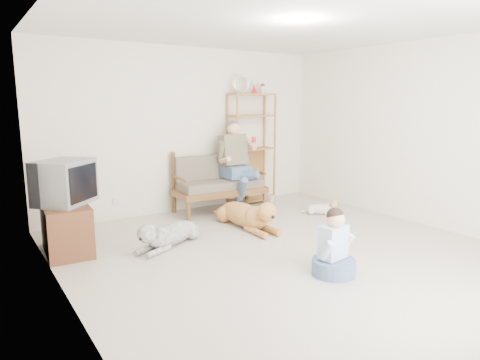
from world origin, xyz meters
TOP-DOWN VIEW (x-y plane):
  - floor at (0.00, 0.00)m, footprint 5.50×5.50m
  - ceiling at (0.00, 0.00)m, footprint 5.50×5.50m
  - wall_back at (0.00, 2.75)m, footprint 5.00×0.00m
  - wall_left at (-2.50, 0.00)m, footprint 0.00×5.50m
  - wall_right at (2.50, 0.00)m, footprint 0.00×5.50m
  - loveseat at (0.35, 2.37)m, footprint 1.54×0.79m
  - man at (0.63, 2.14)m, footprint 0.57×0.82m
  - etagere at (1.17, 2.55)m, footprint 0.87×0.38m
  - book_stack at (1.51, 2.43)m, footprint 0.23×0.20m
  - tv_stand at (-2.23, 1.62)m, footprint 0.56×0.93m
  - crt_tv at (-2.20, 1.64)m, footprint 0.81×0.81m
  - wall_outlet at (-1.25, 2.73)m, footprint 0.12×0.02m
  - golden_retriever at (0.20, 1.25)m, footprint 0.38×1.55m
  - shaggy_dog at (-1.11, 1.14)m, footprint 1.17×0.70m
  - terrier at (1.67, 1.20)m, footprint 0.51×0.49m
  - child at (-0.01, -0.67)m, footprint 0.46×0.46m

SIDE VIEW (x-z plane):
  - floor at x=0.00m, z-range 0.00..0.00m
  - book_stack at x=1.51m, z-range 0.00..0.12m
  - terrier at x=1.67m, z-range -0.02..0.22m
  - shaggy_dog at x=-1.11m, z-range -0.04..0.35m
  - golden_retriever at x=0.20m, z-range -0.04..0.42m
  - child at x=-0.01m, z-range -0.10..0.63m
  - wall_outlet at x=-1.25m, z-range 0.26..0.34m
  - tv_stand at x=-2.23m, z-range 0.00..0.60m
  - loveseat at x=0.35m, z-range 0.01..0.96m
  - man at x=0.63m, z-range 0.03..1.36m
  - crt_tv at x=-2.20m, z-range 0.60..1.13m
  - etagere at x=1.17m, z-range -0.13..2.14m
  - wall_left at x=-2.50m, z-range -1.40..4.10m
  - wall_right at x=2.50m, z-range -1.40..4.10m
  - wall_back at x=0.00m, z-range -1.15..3.85m
  - ceiling at x=0.00m, z-range 2.70..2.70m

